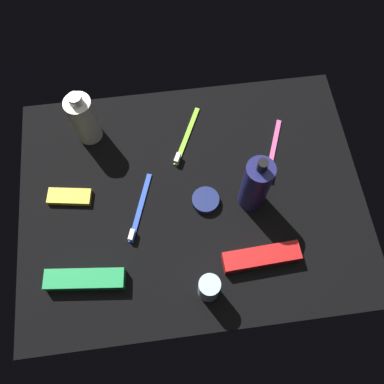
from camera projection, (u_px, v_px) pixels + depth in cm
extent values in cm
cube|color=black|center=(192.00, 198.00, 100.27)|extent=(84.00, 64.00, 1.20)
cylinder|color=navy|center=(255.00, 185.00, 91.66)|extent=(6.37, 6.37, 16.95)
cylinder|color=black|center=(262.00, 166.00, 82.56)|extent=(2.20, 2.20, 2.80)
cylinder|color=silver|center=(84.00, 119.00, 100.13)|extent=(6.54, 6.54, 14.06)
cylinder|color=silver|center=(75.00, 100.00, 92.64)|extent=(3.20, 3.20, 2.20)
cylinder|color=silver|center=(209.00, 288.00, 86.64)|extent=(4.63, 4.63, 9.07)
cube|color=blue|center=(140.00, 207.00, 98.20)|extent=(7.05, 17.39, 0.90)
cube|color=white|center=(132.00, 235.00, 94.38)|extent=(1.89, 2.82, 1.20)
cube|color=#8CD133|center=(187.00, 136.00, 105.93)|extent=(8.88, 16.74, 0.90)
cube|color=white|center=(177.00, 158.00, 102.20)|extent=(2.12, 2.82, 1.20)
cube|color=#E55999|center=(273.00, 149.00, 104.37)|extent=(7.77, 17.17, 0.90)
cube|color=white|center=(269.00, 173.00, 100.58)|extent=(1.98, 2.82, 1.20)
cube|color=red|center=(261.00, 257.00, 92.24)|extent=(17.78, 5.17, 3.20)
cube|color=green|center=(85.00, 279.00, 90.27)|extent=(17.97, 6.28, 3.20)
cube|color=yellow|center=(70.00, 197.00, 98.91)|extent=(10.90, 5.60, 1.50)
cylinder|color=navy|center=(206.00, 200.00, 98.40)|extent=(6.62, 6.62, 1.78)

